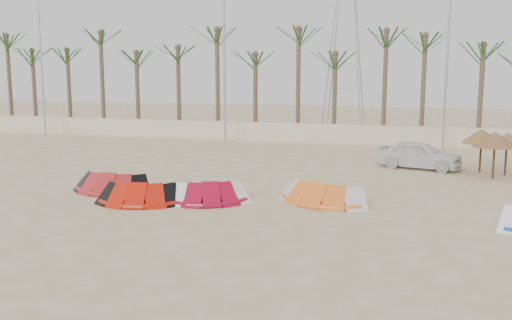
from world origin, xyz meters
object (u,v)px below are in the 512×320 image
(kite_orange, at_px, (323,191))
(car, at_px, (419,155))
(kite_red_right, at_px, (213,191))
(kite_red_mid, at_px, (143,192))
(parasol_right, at_px, (507,140))
(kite_red_left, at_px, (115,181))
(parasol_mid, at_px, (495,139))
(parasol_left, at_px, (482,136))

(kite_orange, distance_m, car, 9.26)
(kite_orange, xyz_separation_m, car, (3.58, 8.54, 0.29))
(kite_red_right, xyz_separation_m, car, (7.62, 9.61, 0.30))
(kite_red_mid, bearing_deg, parasol_right, 34.39)
(kite_red_left, relative_size, parasol_mid, 1.52)
(kite_red_right, bearing_deg, kite_red_left, 171.13)
(kite_orange, bearing_deg, kite_red_mid, -163.72)
(kite_red_right, bearing_deg, kite_red_mid, -161.49)
(kite_red_mid, distance_m, parasol_mid, 15.96)
(kite_red_left, relative_size, parasol_left, 1.54)
(kite_red_mid, distance_m, parasol_right, 17.08)
(kite_red_right, bearing_deg, parasol_mid, 35.40)
(kite_red_right, height_order, parasol_mid, parasol_mid)
(kite_orange, relative_size, parasol_right, 1.87)
(kite_red_left, xyz_separation_m, kite_orange, (8.58, 0.37, 0.00))
(kite_orange, distance_m, parasol_left, 10.49)
(kite_orange, height_order, parasol_left, parasol_left)
(parasol_mid, xyz_separation_m, car, (-3.27, 1.87, -1.11))
(parasol_right, bearing_deg, parasol_left, 157.09)
(parasol_left, distance_m, parasol_right, 1.18)
(kite_orange, bearing_deg, parasol_left, 51.76)
(kite_red_left, bearing_deg, kite_red_mid, -37.03)
(kite_red_right, bearing_deg, parasol_left, 41.41)
(parasol_left, bearing_deg, parasol_right, -22.91)
(car, bearing_deg, parasol_mid, -103.60)
(parasol_mid, bearing_deg, parasol_left, 105.31)
(kite_red_mid, relative_size, car, 0.81)
(kite_red_left, xyz_separation_m, kite_red_mid, (2.04, -1.54, -0.00))
(kite_red_right, distance_m, car, 12.27)
(kite_red_mid, bearing_deg, kite_orange, 16.28)
(kite_red_left, height_order, kite_red_mid, same)
(kite_orange, relative_size, parasol_mid, 1.76)
(kite_red_left, bearing_deg, parasol_right, 26.65)
(kite_red_right, height_order, car, car)
(parasol_right, bearing_deg, kite_red_left, -153.35)
(parasol_mid, distance_m, car, 3.93)
(kite_red_mid, relative_size, parasol_mid, 1.56)
(kite_red_left, distance_m, parasol_right, 18.06)
(kite_red_left, distance_m, kite_orange, 8.59)
(kite_red_left, relative_size, kite_red_right, 0.97)
(kite_red_right, xyz_separation_m, parasol_right, (11.56, 8.79, 1.28))
(kite_red_right, bearing_deg, kite_orange, 14.89)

